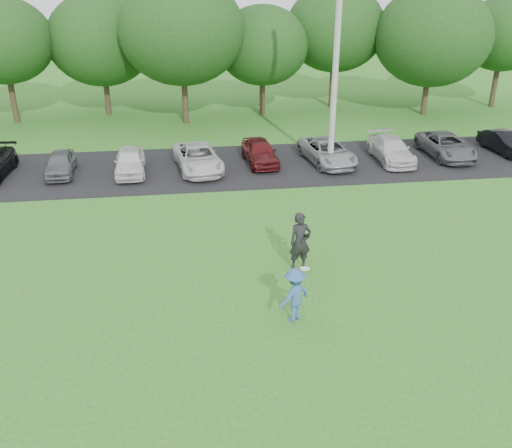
{
  "coord_description": "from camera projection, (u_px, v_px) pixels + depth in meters",
  "views": [
    {
      "loc": [
        -2.28,
        -13.64,
        9.47
      ],
      "look_at": [
        0.0,
        3.5,
        1.3
      ],
      "focal_mm": 40.0,
      "sensor_mm": 36.0,
      "label": 1
    }
  ],
  "objects": [
    {
      "name": "camera_bystander",
      "position": [
        300.0,
        242.0,
        18.59
      ],
      "size": [
        0.8,
        0.59,
        2.01
      ],
      "color": "black",
      "rests_on": "ground"
    },
    {
      "name": "ground",
      "position": [
        272.0,
        315.0,
        16.54
      ],
      "size": [
        100.0,
        100.0,
        0.0
      ],
      "primitive_type": "plane",
      "color": "#276C1E",
      "rests_on": "ground"
    },
    {
      "name": "frisbee_player",
      "position": [
        295.0,
        295.0,
        16.02
      ],
      "size": [
        1.22,
        1.08,
        1.8
      ],
      "color": "#366099",
      "rests_on": "ground"
    },
    {
      "name": "parked_cars",
      "position": [
        242.0,
        155.0,
        27.95
      ],
      "size": [
        30.62,
        4.7,
        1.2
      ],
      "color": "#5A5C62",
      "rests_on": "parking_lot"
    },
    {
      "name": "tree_row",
      "position": [
        239.0,
        37.0,
        35.03
      ],
      "size": [
        42.39,
        9.85,
        8.64
      ],
      "color": "#38281C",
      "rests_on": "ground"
    },
    {
      "name": "parking_lot",
      "position": [
        231.0,
        166.0,
        28.19
      ],
      "size": [
        32.0,
        6.5,
        0.03
      ],
      "primitive_type": "cube",
      "color": "black",
      "rests_on": "ground"
    },
    {
      "name": "utility_pole",
      "position": [
        336.0,
        54.0,
        25.63
      ],
      "size": [
        0.28,
        0.28,
        10.92
      ],
      "primitive_type": "cylinder",
      "color": "#A7A7A2",
      "rests_on": "ground"
    }
  ]
}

